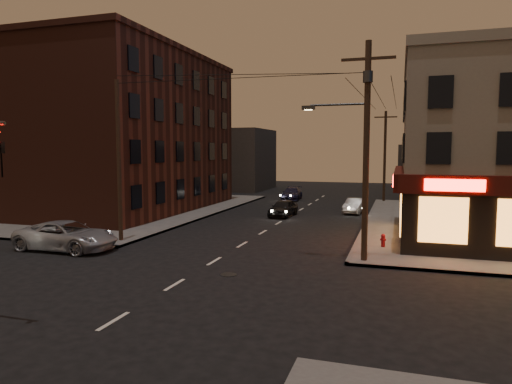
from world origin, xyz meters
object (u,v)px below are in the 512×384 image
at_px(suv_cross, 67,236).
at_px(sedan_near, 283,208).
at_px(fire_hydrant, 383,240).
at_px(sedan_mid, 355,206).
at_px(sedan_far, 292,194).

height_order(suv_cross, sedan_near, suv_cross).
bearing_deg(suv_cross, fire_hydrant, -71.21).
height_order(sedan_mid, sedan_far, sedan_far).
distance_m(suv_cross, fire_hydrant, 16.74).
height_order(sedan_near, sedan_far, sedan_near).
bearing_deg(sedan_mid, fire_hydrant, -71.42).
bearing_deg(sedan_far, sedan_near, -84.60).
bearing_deg(fire_hydrant, sedan_mid, 101.26).
xyz_separation_m(sedan_near, sedan_mid, (5.27, 3.60, -0.05)).
bearing_deg(sedan_far, suv_cross, -106.25).
xyz_separation_m(suv_cross, sedan_far, (5.77, 27.64, -0.10)).
bearing_deg(sedan_mid, sedan_far, 137.95).
distance_m(suv_cross, sedan_far, 28.23).
height_order(sedan_near, fire_hydrant, sedan_near).
distance_m(sedan_near, sedan_far, 12.41).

